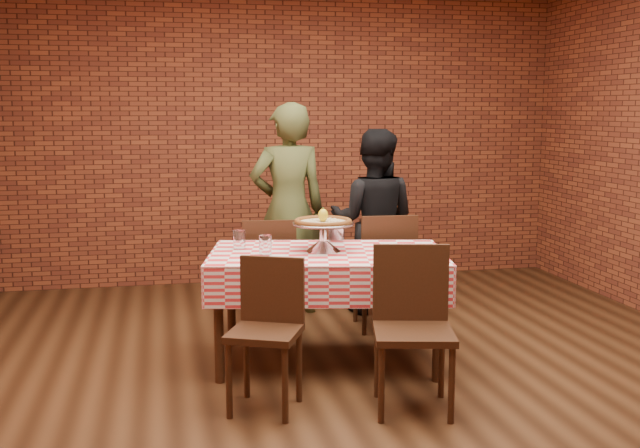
{
  "coord_description": "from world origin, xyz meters",
  "views": [
    {
      "loc": [
        -1.19,
        -4.4,
        1.7
      ],
      "look_at": [
        -0.14,
        0.58,
        0.92
      ],
      "focal_mm": 42.68,
      "sensor_mm": 36.0,
      "label": 1
    }
  ],
  "objects_px": {
    "condiment_caddy": "(336,233)",
    "diner_black": "(373,222)",
    "table": "(327,308)",
    "water_glass_left": "(265,245)",
    "diner_olive": "(288,209)",
    "pizza_stand": "(323,237)",
    "chair_far_right": "(384,270)",
    "water_glass_right": "(239,240)",
    "pizza": "(323,222)",
    "chair_near_left": "(265,337)",
    "chair_far_left": "(268,273)",
    "chair_near_right": "(414,331)"
  },
  "relations": [
    {
      "from": "pizza_stand",
      "to": "water_glass_left",
      "type": "distance_m",
      "value": 0.4
    },
    {
      "from": "table",
      "to": "water_glass_left",
      "type": "xyz_separation_m",
      "value": [
        -0.41,
        -0.01,
        0.45
      ]
    },
    {
      "from": "table",
      "to": "diner_black",
      "type": "relative_size",
      "value": 0.99
    },
    {
      "from": "water_glass_right",
      "to": "chair_far_right",
      "type": "distance_m",
      "value": 1.32
    },
    {
      "from": "pizza_stand",
      "to": "diner_olive",
      "type": "relative_size",
      "value": 0.24
    },
    {
      "from": "chair_near_right",
      "to": "water_glass_left",
      "type": "bearing_deg",
      "value": 141.46
    },
    {
      "from": "chair_far_left",
      "to": "chair_far_right",
      "type": "bearing_deg",
      "value": 174.85
    },
    {
      "from": "condiment_caddy",
      "to": "diner_olive",
      "type": "distance_m",
      "value": 1.02
    },
    {
      "from": "condiment_caddy",
      "to": "diner_olive",
      "type": "bearing_deg",
      "value": 118.7
    },
    {
      "from": "condiment_caddy",
      "to": "chair_far_right",
      "type": "xyz_separation_m",
      "value": [
        0.47,
        0.4,
        -0.38
      ]
    },
    {
      "from": "chair_near_right",
      "to": "pizza_stand",
      "type": "bearing_deg",
      "value": 121.31
    },
    {
      "from": "chair_near_left",
      "to": "diner_olive",
      "type": "height_order",
      "value": "diner_olive"
    },
    {
      "from": "table",
      "to": "diner_olive",
      "type": "distance_m",
      "value": 1.41
    },
    {
      "from": "condiment_caddy",
      "to": "chair_near_left",
      "type": "relative_size",
      "value": 0.17
    },
    {
      "from": "water_glass_left",
      "to": "chair_far_left",
      "type": "height_order",
      "value": "water_glass_left"
    },
    {
      "from": "chair_near_left",
      "to": "chair_far_right",
      "type": "xyz_separation_m",
      "value": [
        1.13,
        1.45,
        0.03
      ]
    },
    {
      "from": "chair_near_right",
      "to": "diner_black",
      "type": "height_order",
      "value": "diner_black"
    },
    {
      "from": "chair_near_left",
      "to": "chair_near_right",
      "type": "xyz_separation_m",
      "value": [
        0.82,
        -0.17,
        0.03
      ]
    },
    {
      "from": "chair_far_right",
      "to": "diner_black",
      "type": "height_order",
      "value": "diner_black"
    },
    {
      "from": "chair_near_left",
      "to": "pizza_stand",
      "type": "bearing_deg",
      "value": 81.05
    },
    {
      "from": "water_glass_left",
      "to": "chair_far_left",
      "type": "relative_size",
      "value": 0.15
    },
    {
      "from": "pizza",
      "to": "chair_near_left",
      "type": "distance_m",
      "value": 1.06
    },
    {
      "from": "chair_near_right",
      "to": "chair_far_left",
      "type": "xyz_separation_m",
      "value": [
        -0.58,
        1.76,
        -0.02
      ]
    },
    {
      "from": "pizza",
      "to": "water_glass_left",
      "type": "xyz_separation_m",
      "value": [
        -0.4,
        -0.06,
        -0.13
      ]
    },
    {
      "from": "pizza_stand",
      "to": "diner_black",
      "type": "xyz_separation_m",
      "value": [
        0.67,
        1.15,
        -0.08
      ]
    },
    {
      "from": "pizza_stand",
      "to": "chair_near_left",
      "type": "relative_size",
      "value": 0.49
    },
    {
      "from": "pizza_stand",
      "to": "chair_far_right",
      "type": "bearing_deg",
      "value": 47.15
    },
    {
      "from": "pizza_stand",
      "to": "table",
      "type": "bearing_deg",
      "value": -67.38
    },
    {
      "from": "condiment_caddy",
      "to": "chair_near_right",
      "type": "height_order",
      "value": "chair_near_right"
    },
    {
      "from": "water_glass_right",
      "to": "chair_far_left",
      "type": "xyz_separation_m",
      "value": [
        0.28,
        0.64,
        -0.38
      ]
    },
    {
      "from": "pizza_stand",
      "to": "chair_near_right",
      "type": "height_order",
      "value": "pizza_stand"
    },
    {
      "from": "pizza",
      "to": "chair_near_left",
      "type": "relative_size",
      "value": 0.45
    },
    {
      "from": "condiment_caddy",
      "to": "diner_black",
      "type": "xyz_separation_m",
      "value": [
        0.52,
        0.88,
        -0.06
      ]
    },
    {
      "from": "chair_near_left",
      "to": "diner_olive",
      "type": "distance_m",
      "value": 2.15
    },
    {
      "from": "water_glass_right",
      "to": "chair_near_right",
      "type": "height_order",
      "value": "chair_near_right"
    },
    {
      "from": "table",
      "to": "pizza_stand",
      "type": "height_order",
      "value": "pizza_stand"
    },
    {
      "from": "condiment_caddy",
      "to": "chair_far_left",
      "type": "bearing_deg",
      "value": 145.76
    },
    {
      "from": "water_glass_left",
      "to": "diner_black",
      "type": "relative_size",
      "value": 0.08
    },
    {
      "from": "table",
      "to": "diner_olive",
      "type": "xyz_separation_m",
      "value": [
        -0.04,
        1.32,
        0.5
      ]
    },
    {
      "from": "pizza_stand",
      "to": "chair_near_right",
      "type": "bearing_deg",
      "value": -71.46
    },
    {
      "from": "pizza",
      "to": "diner_black",
      "type": "distance_m",
      "value": 1.35
    },
    {
      "from": "pizza_stand",
      "to": "chair_far_left",
      "type": "height_order",
      "value": "pizza_stand"
    },
    {
      "from": "diner_olive",
      "to": "chair_far_right",
      "type": "bearing_deg",
      "value": 133.33
    },
    {
      "from": "water_glass_right",
      "to": "pizza",
      "type": "bearing_deg",
      "value": -18.34
    },
    {
      "from": "condiment_caddy",
      "to": "diner_black",
      "type": "distance_m",
      "value": 1.02
    },
    {
      "from": "table",
      "to": "chair_far_left",
      "type": "bearing_deg",
      "value": 107.85
    },
    {
      "from": "diner_black",
      "to": "chair_far_left",
      "type": "bearing_deg",
      "value": 42.48
    },
    {
      "from": "chair_near_right",
      "to": "chair_near_left",
      "type": "bearing_deg",
      "value": -178.99
    },
    {
      "from": "table",
      "to": "pizza_stand",
      "type": "xyz_separation_m",
      "value": [
        -0.02,
        0.04,
        0.48
      ]
    },
    {
      "from": "chair_far_left",
      "to": "diner_black",
      "type": "height_order",
      "value": "diner_black"
    }
  ]
}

